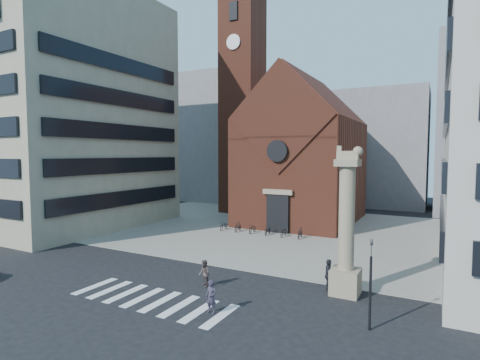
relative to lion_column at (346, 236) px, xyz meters
The scene contains 19 objects.
ground 11.01m from the lion_column, 163.32° to the right, with size 120.00×120.00×0.00m, color black.
piazza 19.18m from the lion_column, 122.03° to the left, with size 46.00×30.00×0.05m, color #99958B.
zebra_crossing 11.72m from the lion_column, 147.61° to the right, with size 10.20×3.20×0.01m, color white, non-canonical shape.
church 24.62m from the lion_column, 114.43° to the left, with size 12.00×16.65×18.00m.
campanile 34.29m from the lion_column, 128.68° to the left, with size 5.50×5.50×31.20m.
building_left 36.01m from the lion_column, 168.37° to the left, with size 18.00×20.00×26.00m, color tan.
bg_block_left 48.23m from the lion_column, 129.04° to the left, with size 16.00×14.00×22.00m, color gray.
bg_block_mid 42.55m from the lion_column, 95.45° to the left, with size 14.00×12.00×18.00m, color gray.
lion_column is the anchor object (origin of this frame).
traffic_light 4.62m from the lion_column, 63.54° to the right, with size 0.13×0.16×4.30m.
pedestrian_0 8.50m from the lion_column, 132.98° to the right, with size 0.63×0.41×1.71m, color #332D3F.
pedestrian_1 8.87m from the lion_column, 160.32° to the right, with size 0.81×0.63×1.66m, color #534443.
pedestrian_2 2.68m from the lion_column, behind, with size 1.14×0.47×1.94m, color #222229.
scooter_0 20.22m from the lion_column, 141.48° to the left, with size 0.61×1.74×0.91m, color black.
scooter_1 18.92m from the lion_column, 138.22° to the left, with size 0.48×1.69×1.02m, color black.
scooter_2 17.70m from the lion_column, 134.47° to the left, with size 0.61×1.74×0.91m, color black.
scooter_3 16.56m from the lion_column, 130.17° to the left, with size 0.48×1.69×1.02m, color black.
scooter_4 15.54m from the lion_column, 125.26° to the left, with size 0.61×1.74×0.91m, color black.
scooter_5 14.62m from the lion_column, 119.66° to the left, with size 0.48×1.69×1.02m, color black.
Camera 1 is at (14.67, -18.76, 8.21)m, focal length 28.00 mm.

